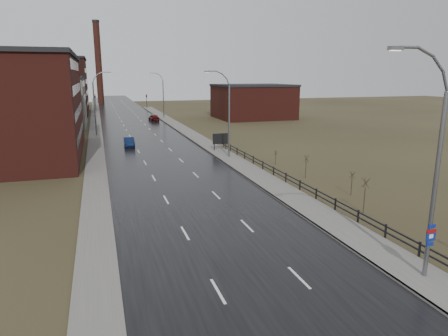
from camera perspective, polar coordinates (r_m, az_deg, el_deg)
ground at (r=18.89m, az=10.14°, el=-21.87°), size 320.00×320.00×0.00m
road at (r=74.74m, az=-11.57°, el=4.61°), size 14.00×300.00×0.06m
sidewalk_right at (r=52.29m, az=0.84°, el=1.35°), size 3.20×180.00×0.18m
curb_right at (r=51.84m, az=-0.75°, el=1.24°), size 0.16×180.00×0.18m
sidewalk_left at (r=74.36m, az=-17.88°, el=4.22°), size 2.40×260.00×0.12m
warehouse_mid at (r=92.34m, az=-24.26°, el=8.58°), size 16.32×20.40×10.50m
warehouse_far at (r=122.60m, az=-25.19°, el=10.51°), size 26.52×24.48×15.50m
building_right at (r=102.99m, az=4.15°, el=9.48°), size 18.36×16.32×8.50m
smokestack at (r=163.65m, az=-17.50°, el=14.21°), size 2.70×2.70×30.70m
streetlight_main at (r=22.81m, az=27.60°, el=-0.32°), size 3.91×0.29×12.11m
streetlight_right_mid at (r=52.33m, az=0.41°, el=7.73°), size 3.36×0.28×11.35m
streetlight_left at (r=75.74m, az=-17.81°, el=8.79°), size 3.36×0.28×11.35m
streetlight_right_far at (r=104.93m, az=-8.83°, el=10.29°), size 3.36×0.28×11.35m
guardrail at (r=37.89m, az=11.29°, el=-2.53°), size 0.10×53.05×1.10m
shrub_c at (r=33.61m, az=19.46°, el=-3.57°), size 0.68×0.72×2.91m
shrub_d at (r=38.29m, az=17.79°, el=-2.01°), size 0.53×0.56×2.23m
shrub_e at (r=43.34m, az=11.63°, el=0.28°), size 0.59×0.62×2.51m
shrub_f at (r=49.48m, az=7.40°, el=1.56°), size 0.42×0.45×1.76m
billboard at (r=57.75m, az=-0.55°, el=4.14°), size 2.28×0.17×2.59m
traffic_light_left at (r=133.72m, az=-17.95°, el=9.87°), size 0.58×2.73×5.30m
traffic_light_right at (r=134.62m, az=-11.03°, el=10.28°), size 0.58×2.73×5.30m
car_near at (r=62.87m, az=-13.40°, el=3.57°), size 1.60×4.35×1.42m
car_far at (r=97.27m, az=-9.98°, el=7.07°), size 2.29×4.91×1.62m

